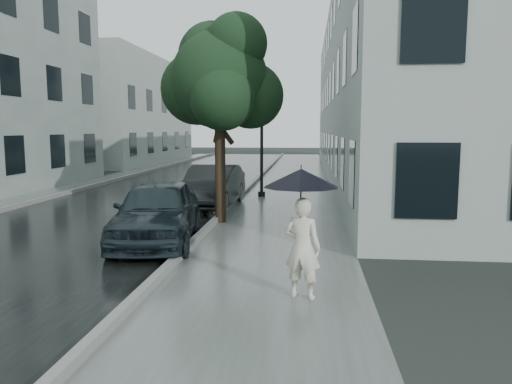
# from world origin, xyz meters

# --- Properties ---
(ground) EXTENTS (120.00, 120.00, 0.00)m
(ground) POSITION_xyz_m (0.00, 0.00, 0.00)
(ground) COLOR black
(ground) RESTS_ON ground
(sidewalk) EXTENTS (3.50, 60.00, 0.01)m
(sidewalk) POSITION_xyz_m (0.25, 12.00, 0.00)
(sidewalk) COLOR slate
(sidewalk) RESTS_ON ground
(kerb_near) EXTENTS (0.15, 60.00, 0.15)m
(kerb_near) POSITION_xyz_m (-1.57, 12.00, 0.07)
(kerb_near) COLOR slate
(kerb_near) RESTS_ON ground
(asphalt_road) EXTENTS (6.85, 60.00, 0.00)m
(asphalt_road) POSITION_xyz_m (-5.08, 12.00, 0.00)
(asphalt_road) COLOR black
(asphalt_road) RESTS_ON ground
(kerb_far) EXTENTS (0.15, 60.00, 0.15)m
(kerb_far) POSITION_xyz_m (-8.57, 12.00, 0.07)
(kerb_far) COLOR slate
(kerb_far) RESTS_ON ground
(sidewalk_far) EXTENTS (1.70, 60.00, 0.01)m
(sidewalk_far) POSITION_xyz_m (-9.50, 12.00, 0.00)
(sidewalk_far) COLOR #4C5451
(sidewalk_far) RESTS_ON ground
(building_near) EXTENTS (7.02, 36.00, 9.00)m
(building_near) POSITION_xyz_m (5.47, 19.50, 4.50)
(building_near) COLOR gray
(building_near) RESTS_ON ground
(building_far_b) EXTENTS (7.02, 18.00, 8.00)m
(building_far_b) POSITION_xyz_m (-13.77, 30.00, 4.00)
(building_far_b) COLOR gray
(building_far_b) RESTS_ON ground
(pedestrian) EXTENTS (0.66, 0.53, 1.57)m
(pedestrian) POSITION_xyz_m (0.91, -1.00, 0.80)
(pedestrian) COLOR silver
(pedestrian) RESTS_ON sidewalk
(umbrella) EXTENTS (1.19, 1.19, 1.13)m
(umbrella) POSITION_xyz_m (0.88, -1.03, 1.88)
(umbrella) COLOR black
(umbrella) RESTS_ON ground
(street_tree) EXTENTS (3.47, 3.15, 5.66)m
(street_tree) POSITION_xyz_m (-1.45, 5.22, 3.96)
(street_tree) COLOR #332619
(street_tree) RESTS_ON ground
(lamp_post) EXTENTS (0.84, 0.39, 4.96)m
(lamp_post) POSITION_xyz_m (-0.95, 10.47, 2.84)
(lamp_post) COLOR black
(lamp_post) RESTS_ON ground
(car_near) EXTENTS (2.28, 4.48, 1.46)m
(car_near) POSITION_xyz_m (-2.44, 2.42, 0.74)
(car_near) COLOR black
(car_near) RESTS_ON ground
(car_far) EXTENTS (1.69, 4.31, 1.40)m
(car_far) POSITION_xyz_m (-2.20, 7.82, 0.71)
(car_far) COLOR #272B2D
(car_far) RESTS_ON ground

